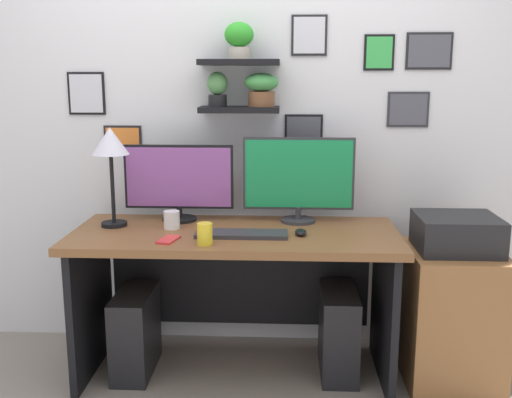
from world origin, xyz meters
name	(u,v)px	position (x,y,z in m)	size (l,w,h in m)	color
ground_plane	(236,371)	(0.00, 0.00, 0.00)	(8.00, 8.00, 0.00)	gray
back_wall_assembly	(242,103)	(0.00, 0.44, 1.36)	(4.40, 0.24, 2.70)	silver
desk	(236,269)	(0.00, 0.05, 0.54)	(1.61, 0.68, 0.75)	brown
monitor_left	(179,181)	(-0.31, 0.22, 0.96)	(0.57, 0.18, 0.40)	black
monitor_right	(299,178)	(0.31, 0.22, 0.98)	(0.57, 0.18, 0.44)	#2D2D33
keyboard	(242,234)	(0.04, -0.09, 0.76)	(0.44, 0.14, 0.02)	#2D2D33
computer_mouse	(301,232)	(0.32, -0.06, 0.77)	(0.06, 0.09, 0.03)	black
desk_lamp	(111,148)	(-0.63, 0.08, 1.15)	(0.18, 0.18, 0.50)	black
cell_phone	(168,240)	(-0.30, -0.18, 0.76)	(0.07, 0.14, 0.01)	red
coffee_mug	(172,220)	(-0.32, 0.04, 0.80)	(0.08, 0.08, 0.09)	white
pen_cup	(205,234)	(-0.12, -0.24, 0.80)	(0.07, 0.07, 0.10)	yellow
drawer_cabinet	(451,316)	(1.07, -0.03, 0.34)	(0.44, 0.50, 0.68)	brown
printer	(457,233)	(1.07, -0.03, 0.76)	(0.38, 0.34, 0.17)	black
computer_tower_left	(135,332)	(-0.52, -0.01, 0.21)	(0.18, 0.40, 0.42)	black
computer_tower_right	(338,332)	(0.52, 0.03, 0.22)	(0.18, 0.40, 0.44)	black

